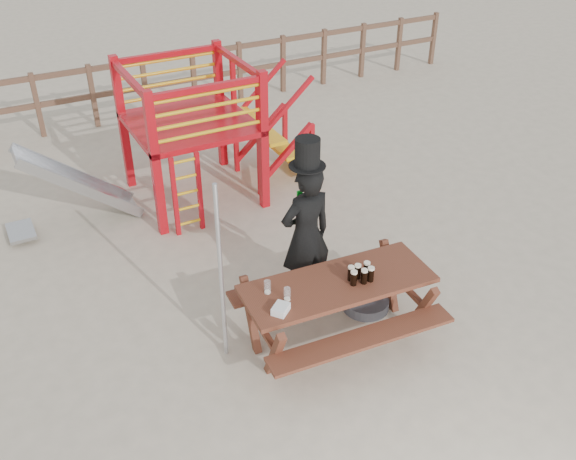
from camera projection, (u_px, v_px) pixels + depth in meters
The scene contains 10 objects.
ground at pixel (294, 337), 7.26m from camera, with size 60.00×60.00×0.00m, color #C1B096.
back_fence at pixel (118, 85), 12.08m from camera, with size 15.09×0.09×1.20m.
playground_fort at pixel (186, 133), 9.40m from camera, with size 4.71×1.84×2.10m.
picnic_table at pixel (337, 303), 6.97m from camera, with size 2.16×1.57×0.80m.
man_with_hat at pixel (306, 232), 7.35m from camera, with size 0.68×0.47×2.12m.
metal_pole at pixel (221, 275), 6.48m from camera, with size 0.05×0.05×2.11m, color #B2B2B7.
parasol_base at pixel (366, 303), 7.67m from camera, with size 0.56×0.56×0.24m.
paper_bag at pixel (281, 309), 6.37m from camera, with size 0.18×0.14×0.08m, color white.
stout_pints at pixel (361, 274), 6.79m from camera, with size 0.28×0.18×0.17m.
empty_glasses at pixel (277, 291), 6.56m from camera, with size 0.20×0.27×0.15m.
Camera 1 is at (-2.62, -4.79, 4.94)m, focal length 40.00 mm.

